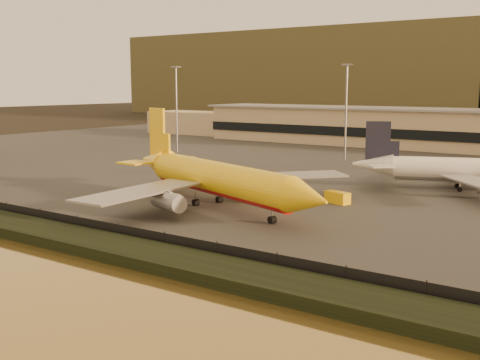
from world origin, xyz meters
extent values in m
plane|color=black|center=(0.00, 0.00, 0.00)|extent=(900.00, 900.00, 0.00)
cube|color=black|center=(0.00, -17.00, 0.70)|extent=(320.00, 7.00, 1.40)
cube|color=#2D2D2D|center=(0.00, 95.00, 0.10)|extent=(320.00, 220.00, 0.20)
cube|color=black|center=(0.00, -13.00, 1.30)|extent=(300.00, 0.05, 2.20)
cube|color=tan|center=(0.00, 125.00, 6.20)|extent=(160.00, 22.00, 12.00)
cube|color=black|center=(0.00, 113.80, 5.20)|extent=(160.00, 0.60, 3.00)
cube|color=gray|center=(0.00, 125.00, 12.50)|extent=(164.00, 24.00, 0.60)
cube|color=tan|center=(-95.00, 129.00, 4.70)|extent=(50.00, 18.00, 9.00)
cylinder|color=slate|center=(-60.00, 70.00, 12.70)|extent=(0.50, 0.50, 25.00)
cube|color=slate|center=(-60.00, 70.00, 25.40)|extent=(2.20, 2.20, 0.40)
cylinder|color=slate|center=(-10.00, 80.00, 12.70)|extent=(0.50, 0.50, 25.00)
cube|color=slate|center=(-10.00, 80.00, 25.40)|extent=(2.20, 2.20, 0.40)
cube|color=brown|center=(-140.00, 340.00, 27.50)|extent=(260.00, 160.00, 55.00)
cylinder|color=yellow|center=(0.09, 11.38, 5.16)|extent=(35.80, 17.10, 5.22)
cylinder|color=#BD0A0B|center=(0.09, 11.38, 4.25)|extent=(34.47, 15.68, 4.07)
cone|color=yellow|center=(20.42, 4.10, 5.16)|extent=(8.38, 7.29, 5.22)
cone|color=yellow|center=(-21.19, 18.99, 5.55)|extent=(10.27, 7.96, 5.22)
cube|color=yellow|center=(-20.24, 18.65, 11.30)|extent=(5.34, 2.25, 9.14)
cube|color=yellow|center=(-17.53, 23.23, 5.94)|extent=(7.01, 7.00, 0.31)
cube|color=yellow|center=(-21.05, 13.40, 5.94)|extent=(5.17, 5.11, 0.31)
cube|color=gray|center=(3.83, 24.81, 4.25)|extent=(20.28, 21.55, 0.31)
cylinder|color=gray|center=(5.05, 20.77, 2.81)|extent=(6.64, 4.74, 2.87)
cube|color=gray|center=(-5.54, -1.38, 4.25)|extent=(7.93, 22.86, 0.31)
cylinder|color=gray|center=(-2.04, 0.96, 2.81)|extent=(6.64, 4.74, 2.87)
cylinder|color=black|center=(13.09, 6.72, 0.77)|extent=(1.39, 1.25, 1.15)
cylinder|color=slate|center=(13.09, 6.72, 1.38)|extent=(0.20, 0.20, 2.35)
cylinder|color=black|center=(-4.25, 10.43, 0.77)|extent=(1.39, 1.25, 1.15)
cylinder|color=slate|center=(-4.25, 10.43, 1.38)|extent=(0.20, 0.20, 2.35)
cylinder|color=black|center=(-2.66, 14.86, 0.77)|extent=(1.39, 1.25, 1.15)
cylinder|color=slate|center=(-2.66, 14.86, 1.38)|extent=(0.20, 0.20, 2.35)
cylinder|color=white|center=(30.36, 52.50, 4.31)|extent=(30.59, 15.39, 4.33)
cylinder|color=gray|center=(30.36, 52.50, 3.55)|extent=(29.44, 14.18, 3.38)
cone|color=white|center=(12.23, 45.41, 4.64)|extent=(8.83, 6.87, 4.33)
cube|color=#1A1C30|center=(13.03, 45.72, 9.40)|extent=(4.56, 2.06, 7.57)
cube|color=white|center=(12.26, 50.07, 4.96)|extent=(4.56, 4.36, 0.26)
cube|color=white|center=(15.42, 42.01, 4.96)|extent=(5.95, 5.92, 0.26)
cube|color=gray|center=(25.22, 63.27, 3.55)|extent=(6.27, 19.54, 0.26)
cylinder|color=gray|center=(28.30, 61.34, 2.36)|extent=(5.70, 4.11, 2.38)
cylinder|color=black|center=(28.05, 49.51, 0.68)|extent=(1.16, 1.05, 0.95)
cylinder|color=slate|center=(28.05, 49.51, 1.17)|extent=(0.23, 0.23, 1.95)
cylinder|color=black|center=(26.63, 53.14, 0.68)|extent=(1.16, 1.05, 0.95)
cylinder|color=slate|center=(26.63, 53.14, 1.17)|extent=(0.23, 0.23, 1.95)
cube|color=yellow|center=(14.04, 26.14, 1.19)|extent=(4.78, 3.14, 1.98)
cube|color=white|center=(-6.82, 32.82, 1.15)|extent=(4.63, 3.21, 1.91)
camera|label=1|loc=(58.25, -65.83, 20.14)|focal=45.00mm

